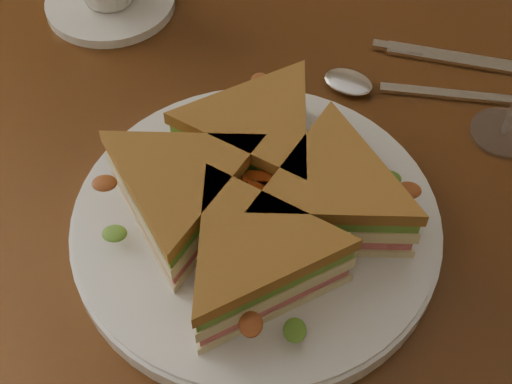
# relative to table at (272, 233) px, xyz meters

# --- Properties ---
(table) EXTENTS (1.20, 0.80, 0.75)m
(table) POSITION_rel_table_xyz_m (0.00, 0.00, 0.00)
(table) COLOR #371C0C
(table) RESTS_ON ground
(plate) EXTENTS (0.29, 0.29, 0.02)m
(plate) POSITION_rel_table_xyz_m (0.02, -0.06, 0.11)
(plate) COLOR white
(plate) RESTS_ON table
(sandwich_wedges) EXTENTS (0.29, 0.29, 0.06)m
(sandwich_wedges) POSITION_rel_table_xyz_m (0.02, -0.06, 0.14)
(sandwich_wedges) COLOR beige
(sandwich_wedges) RESTS_ON plate
(crisps_mound) EXTENTS (0.09, 0.09, 0.05)m
(crisps_mound) POSITION_rel_table_xyz_m (0.02, -0.06, 0.14)
(crisps_mound) COLOR #B04716
(crisps_mound) RESTS_ON plate
(spoon) EXTENTS (0.17, 0.08, 0.01)m
(spoon) POSITION_rel_table_xyz_m (0.03, 0.13, 0.10)
(spoon) COLOR silver
(spoon) RESTS_ON table
(knife) EXTENTS (0.21, 0.07, 0.00)m
(knife) POSITION_rel_table_xyz_m (0.11, 0.21, 0.10)
(knife) COLOR silver
(knife) RESTS_ON table
(saucer) EXTENTS (0.13, 0.13, 0.01)m
(saucer) POSITION_rel_table_xyz_m (-0.25, 0.11, 0.10)
(saucer) COLOR white
(saucer) RESTS_ON table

